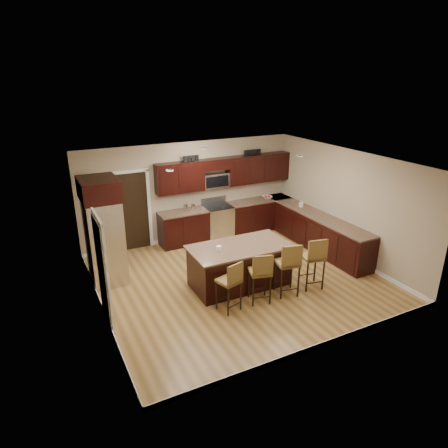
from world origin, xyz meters
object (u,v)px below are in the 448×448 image
range (218,221)px  stool_extra (314,257)px  stool_left (231,281)px  refrigerator (104,230)px  stool_mid (261,272)px  stool_right (289,263)px  island (240,267)px

range → stool_extra: stool_extra is taller
stool_left → refrigerator: (-1.88, 2.34, 0.54)m
stool_left → stool_mid: 0.67m
stool_right → stool_extra: same height
stool_left → stool_right: 1.34m
range → stool_extra: 3.56m
refrigerator → stool_right: bearing=-36.2°
island → stool_mid: stool_mid is taller
island → stool_left: 1.09m
island → stool_right: stool_right is taller
stool_mid → stool_right: stool_right is taller
stool_left → stool_extra: bearing=-15.7°
stool_mid → range: bearing=93.4°
range → refrigerator: 3.57m
range → stool_left: bearing=-112.1°
island → stool_right: bearing=-50.8°
refrigerator → range: bearing=19.3°
stool_right → stool_mid: bearing=-168.6°
stool_left → refrigerator: size_ratio=0.45×
range → stool_left: range is taller
stool_left → stool_mid: (0.67, -0.00, 0.03)m
range → island: bearing=-106.0°
range → stool_extra: bearing=-80.9°
island → stool_mid: bearing=-88.6°
island → stool_mid: size_ratio=1.98×
stool_left → refrigerator: 3.05m
refrigerator → stool_left: bearing=-51.3°
stool_left → refrigerator: refrigerator is taller
stool_left → stool_extra: size_ratio=0.89×
stool_left → range: bearing=52.4°
range → island: (-0.76, -2.66, -0.04)m
stool_right → stool_extra: bearing=11.9°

